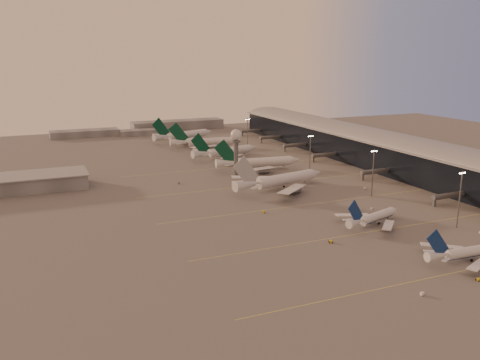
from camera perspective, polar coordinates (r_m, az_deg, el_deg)
name	(u,v)px	position (r m, az deg, el deg)	size (l,w,h in m)	color
ground	(343,247)	(202.43, 11.53, -7.37)	(700.00, 700.00, 0.00)	#5A5757
taxiway_markings	(330,201)	(262.36, 10.05, -2.34)	(180.00, 185.25, 0.02)	#E2D14F
terminal	(386,151)	(347.62, 16.08, 3.11)	(57.00, 362.00, 23.04)	black
hangar	(9,184)	(302.11, -24.48, -0.39)	(82.00, 27.00, 8.50)	slate
radar_tower	(236,144)	(301.45, -0.45, 4.08)	(6.40, 6.40, 31.10)	#56595E
mast_a	(460,197)	(234.99, 23.45, -1.74)	(3.60, 0.56, 25.00)	#56595E
mast_b	(373,171)	(272.40, 14.71, 1.00)	(3.60, 0.56, 25.00)	#56595E
mast_c	(310,153)	(314.02, 7.87, 3.01)	(3.60, 0.56, 25.00)	#56595E
mast_d	(248,133)	(391.93, 0.85, 5.31)	(3.60, 0.56, 25.00)	#56595E
distant_horizon	(152,128)	(496.92, -9.90, 5.80)	(165.00, 37.50, 9.00)	slate
narrowbody_near	(466,254)	(201.56, 24.05, -7.58)	(35.70, 28.44, 13.94)	silver
narrowbody_mid	(374,219)	(229.65, 14.79, -4.21)	(35.29, 27.73, 14.22)	silver
widebody_white	(280,182)	(280.95, 4.55, -0.27)	(61.19, 48.50, 21.84)	silver
greentail_a	(259,164)	(327.01, 2.15, 1.78)	(57.56, 46.22, 20.95)	silver
greentail_b	(226,153)	(364.53, -1.61, 3.03)	(55.08, 44.01, 20.29)	silver
greentail_c	(207,143)	(404.00, -3.77, 4.11)	(58.91, 47.38, 21.41)	silver
greentail_d	(184,137)	(438.28, -6.31, 4.86)	(59.13, 46.93, 22.40)	silver
gsv_truck_a	(424,292)	(170.55, 19.91, -11.74)	(5.51, 2.24, 2.19)	silver
gsv_tug_near	(479,280)	(187.63, 25.21, -10.08)	(2.11, 3.26, 0.89)	gold
gsv_tug_mid	(331,242)	(205.52, 10.16, -6.82)	(3.89, 3.06, 0.97)	gold
gsv_truck_b	(372,208)	(252.20, 14.61, -3.02)	(5.00, 3.08, 1.90)	silver
gsv_truck_c	(264,210)	(239.49, 2.71, -3.44)	(5.40, 4.88, 2.17)	gold
gsv_catering_b	(365,186)	(288.44, 13.89, -0.62)	(5.33, 2.95, 4.17)	silver
gsv_tug_far	(286,182)	(294.65, 5.13, -0.26)	(4.29, 4.02, 1.06)	silver
gsv_truck_d	(179,182)	(294.19, -6.89, -0.24)	(2.74, 5.17, 1.98)	#545659
gsv_tug_hangar	(278,161)	(353.46, 4.32, 2.13)	(3.22, 2.07, 0.89)	gold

